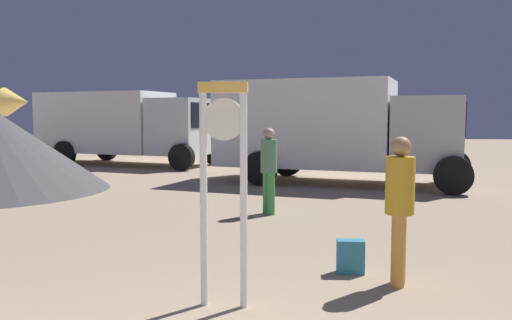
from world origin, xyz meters
name	(u,v)px	position (x,y,z in m)	size (l,w,h in m)	color
standing_clock	(224,170)	(-0.24, 2.47, 1.31)	(0.47, 0.13, 2.14)	white
person_near_clock	(400,203)	(1.55, 3.21, 0.90)	(0.31, 0.31, 1.61)	gold
backpack	(350,257)	(1.09, 3.62, 0.19)	(0.31, 0.21, 0.39)	teal
person_distant	(269,166)	(-0.01, 7.24, 0.90)	(0.31, 0.31, 1.60)	green
box_truck_near	(331,127)	(1.50, 11.98, 1.54)	(7.08, 4.31, 2.78)	white
box_truck_far	(123,124)	(-5.90, 17.07, 1.52)	(7.37, 4.62, 2.70)	white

